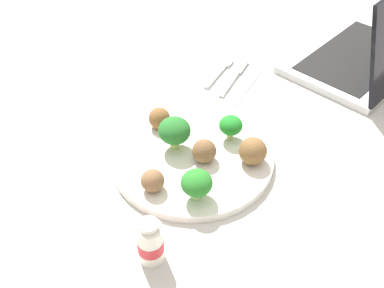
# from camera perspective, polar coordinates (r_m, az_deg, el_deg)

# --- Properties ---
(ground_plane) EXTENTS (4.00, 4.00, 0.00)m
(ground_plane) POSITION_cam_1_polar(r_m,az_deg,el_deg) (0.80, 0.00, -1.90)
(ground_plane) COLOR beige
(plate) EXTENTS (0.28, 0.28, 0.02)m
(plate) POSITION_cam_1_polar(r_m,az_deg,el_deg) (0.79, 0.00, -1.49)
(plate) COLOR white
(plate) RESTS_ON ground_plane
(broccoli_floret_near_rim) EXTENTS (0.04, 0.04, 0.05)m
(broccoli_floret_near_rim) POSITION_cam_1_polar(r_m,az_deg,el_deg) (0.80, 4.82, 2.27)
(broccoli_floret_near_rim) COLOR #A7BC76
(broccoli_floret_near_rim) RESTS_ON plate
(broccoli_floret_mid_left) EXTENTS (0.06, 0.06, 0.06)m
(broccoli_floret_mid_left) POSITION_cam_1_polar(r_m,az_deg,el_deg) (0.78, -2.07, 1.77)
(broccoli_floret_mid_left) COLOR #ACCC6A
(broccoli_floret_mid_left) RESTS_ON plate
(broccoli_floret_front_left) EXTENTS (0.05, 0.05, 0.05)m
(broccoli_floret_front_left) POSITION_cam_1_polar(r_m,az_deg,el_deg) (0.70, 0.58, -4.89)
(broccoli_floret_front_left) COLOR #95CE77
(broccoli_floret_front_left) RESTS_ON plate
(meatball_mid_left) EXTENTS (0.04, 0.04, 0.04)m
(meatball_mid_left) POSITION_cam_1_polar(r_m,az_deg,el_deg) (0.72, -4.90, -4.55)
(meatball_mid_left) COLOR brown
(meatball_mid_left) RESTS_ON plate
(meatball_back_right) EXTENTS (0.05, 0.05, 0.05)m
(meatball_back_right) POSITION_cam_1_polar(r_m,az_deg,el_deg) (0.76, 7.53, -0.86)
(meatball_back_right) COLOR brown
(meatball_back_right) RESTS_ON plate
(meatball_far_rim) EXTENTS (0.04, 0.04, 0.04)m
(meatball_far_rim) POSITION_cam_1_polar(r_m,az_deg,el_deg) (0.76, 1.53, -0.87)
(meatball_far_rim) COLOR brown
(meatball_far_rim) RESTS_ON plate
(meatball_near_rim) EXTENTS (0.04, 0.04, 0.04)m
(meatball_near_rim) POSITION_cam_1_polar(r_m,az_deg,el_deg) (0.83, -4.06, 3.21)
(meatball_near_rim) COLOR brown
(meatball_near_rim) RESTS_ON plate
(napkin) EXTENTS (0.18, 0.13, 0.01)m
(napkin) POSITION_cam_1_polar(r_m,az_deg,el_deg) (0.99, 4.19, 8.31)
(napkin) COLOR white
(napkin) RESTS_ON ground_plane
(fork) EXTENTS (0.12, 0.02, 0.01)m
(fork) POSITION_cam_1_polar(r_m,az_deg,el_deg) (1.00, 3.44, 9.05)
(fork) COLOR silver
(fork) RESTS_ON napkin
(knife) EXTENTS (0.15, 0.02, 0.01)m
(knife) POSITION_cam_1_polar(r_m,az_deg,el_deg) (0.99, 5.31, 8.48)
(knife) COLOR silver
(knife) RESTS_ON napkin
(yogurt_bottle) EXTENTS (0.04, 0.04, 0.08)m
(yogurt_bottle) POSITION_cam_1_polar(r_m,az_deg,el_deg) (0.65, -5.18, -12.06)
(yogurt_bottle) COLOR white
(yogurt_bottle) RESTS_ON ground_plane
(laptop) EXTENTS (0.37, 0.31, 0.21)m
(laptop) POSITION_cam_1_polar(r_m,az_deg,el_deg) (1.08, 21.28, 10.69)
(laptop) COLOR silver
(laptop) RESTS_ON ground_plane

